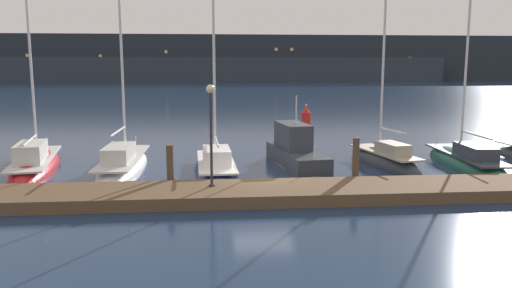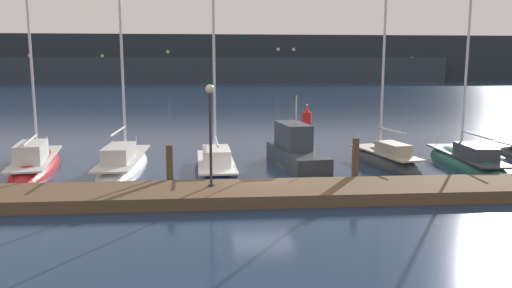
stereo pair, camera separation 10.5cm
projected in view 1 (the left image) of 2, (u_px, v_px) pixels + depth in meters
The scene contains 13 objects.
ground_plane at pixel (263, 185), 20.65m from camera, with size 400.00×400.00×0.00m, color #192D4C.
dock at pixel (269, 193), 18.59m from camera, with size 46.42×2.80×0.45m, color brown.
mooring_pile_2 at pixel (170, 168), 19.77m from camera, with size 0.28×0.28×1.81m, color #4C3D2D.
mooring_pile_3 at pixel (356, 162), 20.43m from camera, with size 0.28×0.28×2.00m, color #4C3D2D.
sailboat_berth_3 at pixel (35, 166), 23.75m from camera, with size 3.28×8.46×12.20m.
sailboat_berth_4 at pixel (123, 167), 23.64m from camera, with size 1.99×8.23×10.82m.
sailboat_berth_5 at pixel (216, 169), 23.18m from camera, with size 2.22×6.96×10.04m.
motorboat_berth_6 at pixel (296, 159), 24.25m from camera, with size 2.57×6.43×3.98m.
sailboat_berth_7 at pixel (385, 163), 24.73m from camera, with size 2.65×6.17×9.15m.
sailboat_berth_8 at pixel (466, 164), 24.48m from camera, with size 2.31×7.76×10.20m.
channel_buoy at pixel (306, 120), 38.05m from camera, with size 1.07×1.07×1.98m.
dock_lamppost at pixel (211, 118), 18.25m from camera, with size 0.32×0.32×3.78m.
hillside_backdrop at pixel (212, 60), 146.61m from camera, with size 240.00×23.00×13.27m.
Camera 1 is at (-2.12, -20.01, 4.96)m, focal length 35.00 mm.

